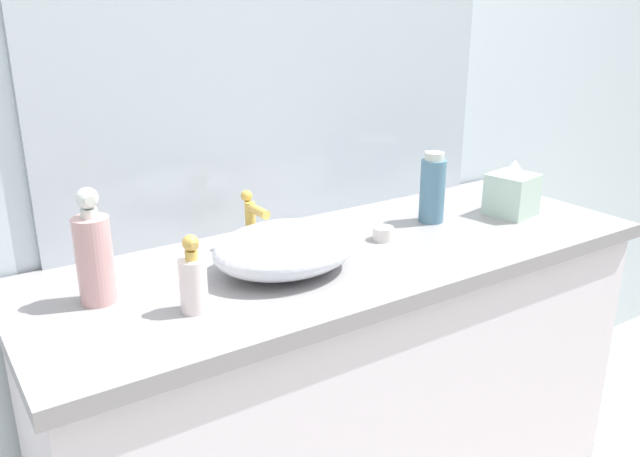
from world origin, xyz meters
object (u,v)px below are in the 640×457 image
object	(u,v)px
lotion_bottle	(432,189)
perfume_bottle	(94,255)
tissue_box	(512,192)
soap_dispenser	(193,280)
sink_basin	(285,249)
candle_jar	(383,233)

from	to	relation	value
lotion_bottle	perfume_bottle	bearing A→B (deg)	-179.47
perfume_bottle	tissue_box	distance (m)	1.14
perfume_bottle	soap_dispenser	bearing A→B (deg)	-45.17
sink_basin	perfume_bottle	bearing A→B (deg)	169.68
perfume_bottle	tissue_box	world-z (taller)	perfume_bottle
sink_basin	candle_jar	bearing A→B (deg)	6.82
perfume_bottle	tissue_box	xyz separation A→B (m)	(1.13, -0.07, -0.03)
lotion_bottle	candle_jar	bearing A→B (deg)	-168.02
lotion_bottle	tissue_box	distance (m)	0.24
soap_dispenser	tissue_box	bearing A→B (deg)	4.30
soap_dispenser	perfume_bottle	bearing A→B (deg)	134.83
sink_basin	soap_dispenser	world-z (taller)	soap_dispenser
lotion_bottle	candle_jar	xyz separation A→B (m)	(-0.20, -0.04, -0.08)
lotion_bottle	tissue_box	xyz separation A→B (m)	(0.23, -0.08, -0.03)
lotion_bottle	tissue_box	size ratio (longest dim) A/B	1.23
sink_basin	lotion_bottle	bearing A→B (deg)	8.88
lotion_bottle	perfume_bottle	size ratio (longest dim) A/B	0.81
sink_basin	lotion_bottle	world-z (taller)	lotion_bottle
soap_dispenser	candle_jar	bearing A→B (deg)	11.20
sink_basin	candle_jar	world-z (taller)	sink_basin
tissue_box	soap_dispenser	bearing A→B (deg)	-175.70
soap_dispenser	tissue_box	distance (m)	0.99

